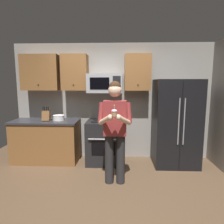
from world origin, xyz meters
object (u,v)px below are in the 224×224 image
at_px(person, 115,127).
at_px(bowl_large_white, 59,118).
at_px(microwave, 105,83).
at_px(knife_block, 46,116).
at_px(refrigerator, 176,123).
at_px(oven_range, 105,142).
at_px(cupcake, 114,113).

bearing_deg(person, bowl_large_white, 142.94).
bearing_deg(microwave, knife_block, -173.22).
bearing_deg(knife_block, microwave, 6.78).
distance_m(refrigerator, bowl_large_white, 2.51).
distance_m(microwave, bowl_large_white, 1.25).
bearing_deg(knife_block, oven_range, 1.35).
relative_size(oven_range, bowl_large_white, 3.73).
height_order(oven_range, bowl_large_white, bowl_large_white).
distance_m(oven_range, refrigerator, 1.56).
distance_m(bowl_large_white, cupcake, 1.81).
bearing_deg(refrigerator, microwave, 173.97).
bearing_deg(microwave, bowl_large_white, -175.59).
height_order(microwave, cupcake, microwave).
distance_m(person, cupcake, 0.44).
relative_size(oven_range, refrigerator, 0.52).
distance_m(refrigerator, knife_block, 2.76).
bearing_deg(bowl_large_white, refrigerator, -1.85).
xyz_separation_m(knife_block, cupcake, (1.50, -1.20, 0.26)).
bearing_deg(bowl_large_white, oven_range, -2.38).
bearing_deg(person, cupcake, -90.00).
relative_size(refrigerator, person, 1.02).
distance_m(oven_range, person, 1.08).
bearing_deg(refrigerator, oven_range, 178.50).
relative_size(bowl_large_white, cupcake, 1.44).
distance_m(oven_range, microwave, 1.26).
bearing_deg(oven_range, knife_block, -178.65).
bearing_deg(person, knife_block, 149.73).
height_order(refrigerator, bowl_large_white, refrigerator).
bearing_deg(refrigerator, knife_block, 179.80).
xyz_separation_m(refrigerator, person, (-1.25, -0.86, 0.10)).
height_order(knife_block, bowl_large_white, knife_block).
relative_size(refrigerator, cupcake, 10.35).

